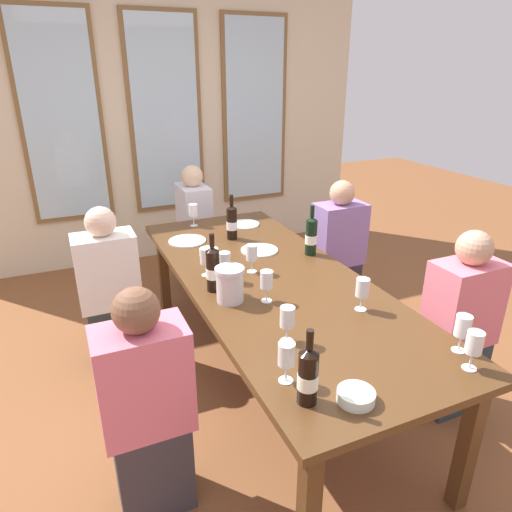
{
  "coord_description": "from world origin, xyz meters",
  "views": [
    {
      "loc": [
        -1.07,
        -2.2,
        1.89
      ],
      "look_at": [
        0.0,
        0.24,
        0.79
      ],
      "focal_mm": 32.2,
      "sensor_mm": 36.0,
      "label": 1
    }
  ],
  "objects_px": {
    "wine_bottle_1": "(311,236)",
    "seated_person_0": "(147,411)",
    "wine_glass_4": "(362,289)",
    "wine_glass_9": "(286,356)",
    "metal_pitcher": "(230,284)",
    "white_plate_1": "(244,224)",
    "wine_glass_3": "(267,280)",
    "tasting_bowl_1": "(209,252)",
    "wine_glass_6": "(252,254)",
    "wine_bottle_0": "(308,375)",
    "wine_glass_8": "(474,343)",
    "wine_glass_1": "(463,327)",
    "wine_bottle_2": "(213,269)",
    "seated_person_3": "(338,253)",
    "wine_glass_2": "(287,319)",
    "wine_glass_7": "(193,211)",
    "tasting_bowl_0": "(356,396)",
    "seated_person_4": "(195,230)",
    "dining_table": "(272,288)",
    "wine_bottle_3": "(232,222)",
    "white_plate_0": "(187,241)",
    "seated_person_2": "(110,293)",
    "wine_glass_5": "(225,261)",
    "white_plate_2": "(259,250)",
    "wine_glass_0": "(206,257)"
  },
  "relations": [
    {
      "from": "white_plate_1",
      "to": "wine_glass_5",
      "type": "height_order",
      "value": "wine_glass_5"
    },
    {
      "from": "wine_bottle_0",
      "to": "wine_glass_8",
      "type": "distance_m",
      "value": 0.72
    },
    {
      "from": "dining_table",
      "to": "seated_person_3",
      "type": "bearing_deg",
      "value": 35.02
    },
    {
      "from": "metal_pitcher",
      "to": "wine_glass_9",
      "type": "distance_m",
      "value": 0.72
    },
    {
      "from": "dining_table",
      "to": "wine_glass_5",
      "type": "relative_size",
      "value": 14.46
    },
    {
      "from": "metal_pitcher",
      "to": "wine_glass_3",
      "type": "relative_size",
      "value": 1.09
    },
    {
      "from": "wine_glass_3",
      "to": "wine_glass_1",
      "type": "bearing_deg",
      "value": -52.66
    },
    {
      "from": "metal_pitcher",
      "to": "seated_person_2",
      "type": "distance_m",
      "value": 1.0
    },
    {
      "from": "white_plate_1",
      "to": "wine_bottle_3",
      "type": "xyz_separation_m",
      "value": [
        -0.2,
        -0.25,
        0.12
      ]
    },
    {
      "from": "dining_table",
      "to": "wine_glass_0",
      "type": "xyz_separation_m",
      "value": [
        -0.34,
        0.19,
        0.18
      ]
    },
    {
      "from": "wine_bottle_1",
      "to": "wine_glass_7",
      "type": "height_order",
      "value": "wine_bottle_1"
    },
    {
      "from": "seated_person_4",
      "to": "dining_table",
      "type": "bearing_deg",
      "value": -90.0
    },
    {
      "from": "wine_glass_9",
      "to": "wine_bottle_3",
      "type": "bearing_deg",
      "value": 76.39
    },
    {
      "from": "metal_pitcher",
      "to": "wine_glass_6",
      "type": "distance_m",
      "value": 0.39
    },
    {
      "from": "white_plate_1",
      "to": "wine_glass_2",
      "type": "height_order",
      "value": "wine_glass_2"
    },
    {
      "from": "wine_glass_4",
      "to": "wine_glass_9",
      "type": "distance_m",
      "value": 0.71
    },
    {
      "from": "wine_glass_8",
      "to": "seated_person_4",
      "type": "relative_size",
      "value": 0.16
    },
    {
      "from": "white_plate_0",
      "to": "seated_person_2",
      "type": "relative_size",
      "value": 0.24
    },
    {
      "from": "wine_glass_2",
      "to": "seated_person_3",
      "type": "bearing_deg",
      "value": 48.45
    },
    {
      "from": "wine_glass_3",
      "to": "wine_glass_6",
      "type": "bearing_deg",
      "value": 78.41
    },
    {
      "from": "seated_person_0",
      "to": "seated_person_2",
      "type": "bearing_deg",
      "value": 90.0
    },
    {
      "from": "wine_glass_3",
      "to": "wine_glass_9",
      "type": "distance_m",
      "value": 0.67
    },
    {
      "from": "tasting_bowl_1",
      "to": "wine_glass_6",
      "type": "distance_m",
      "value": 0.4
    },
    {
      "from": "tasting_bowl_1",
      "to": "wine_glass_0",
      "type": "relative_size",
      "value": 0.72
    },
    {
      "from": "white_plate_1",
      "to": "wine_glass_9",
      "type": "xyz_separation_m",
      "value": [
        -0.59,
        -1.86,
        0.11
      ]
    },
    {
      "from": "wine_bottle_2",
      "to": "seated_person_3",
      "type": "relative_size",
      "value": 0.3
    },
    {
      "from": "wine_glass_2",
      "to": "seated_person_0",
      "type": "distance_m",
      "value": 0.72
    },
    {
      "from": "wine_bottle_1",
      "to": "wine_glass_1",
      "type": "height_order",
      "value": "wine_bottle_1"
    },
    {
      "from": "wine_glass_3",
      "to": "wine_glass_2",
      "type": "bearing_deg",
      "value": -101.45
    },
    {
      "from": "tasting_bowl_0",
      "to": "wine_glass_3",
      "type": "distance_m",
      "value": 0.85
    },
    {
      "from": "wine_bottle_0",
      "to": "wine_glass_5",
      "type": "height_order",
      "value": "wine_bottle_0"
    },
    {
      "from": "dining_table",
      "to": "tasting_bowl_0",
      "type": "xyz_separation_m",
      "value": [
        -0.18,
        -1.09,
        0.09
      ]
    },
    {
      "from": "wine_glass_7",
      "to": "tasting_bowl_0",
      "type": "bearing_deg",
      "value": -90.87
    },
    {
      "from": "dining_table",
      "to": "wine_glass_4",
      "type": "xyz_separation_m",
      "value": [
        0.25,
        -0.53,
        0.18
      ]
    },
    {
      "from": "wine_bottle_1",
      "to": "tasting_bowl_1",
      "type": "distance_m",
      "value": 0.68
    },
    {
      "from": "tasting_bowl_1",
      "to": "seated_person_0",
      "type": "height_order",
      "value": "seated_person_0"
    },
    {
      "from": "wine_bottle_1",
      "to": "seated_person_0",
      "type": "xyz_separation_m",
      "value": [
        -1.26,
        -0.81,
        -0.34
      ]
    },
    {
      "from": "tasting_bowl_0",
      "to": "wine_glass_4",
      "type": "distance_m",
      "value": 0.72
    },
    {
      "from": "white_plate_0",
      "to": "wine_bottle_2",
      "type": "distance_m",
      "value": 0.82
    },
    {
      "from": "wine_bottle_2",
      "to": "wine_glass_0",
      "type": "bearing_deg",
      "value": 83.5
    },
    {
      "from": "wine_glass_1",
      "to": "wine_glass_3",
      "type": "distance_m",
      "value": 0.95
    },
    {
      "from": "white_plate_1",
      "to": "wine_glass_2",
      "type": "xyz_separation_m",
      "value": [
        -0.45,
        -1.6,
        0.11
      ]
    },
    {
      "from": "wine_glass_2",
      "to": "wine_glass_7",
      "type": "distance_m",
      "value": 1.74
    },
    {
      "from": "dining_table",
      "to": "white_plate_2",
      "type": "xyz_separation_m",
      "value": [
        0.11,
        0.42,
        0.07
      ]
    },
    {
      "from": "wine_bottle_0",
      "to": "white_plate_0",
      "type": "bearing_deg",
      "value": 88.18
    },
    {
      "from": "wine_glass_0",
      "to": "seated_person_2",
      "type": "bearing_deg",
      "value": 140.82
    },
    {
      "from": "metal_pitcher",
      "to": "wine_bottle_1",
      "type": "bearing_deg",
      "value": 28.9
    },
    {
      "from": "metal_pitcher",
      "to": "white_plate_1",
      "type": "bearing_deg",
      "value": 64.16
    },
    {
      "from": "wine_bottle_2",
      "to": "wine_glass_0",
      "type": "distance_m",
      "value": 0.2
    },
    {
      "from": "white_plate_0",
      "to": "white_plate_2",
      "type": "height_order",
      "value": "same"
    }
  ]
}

